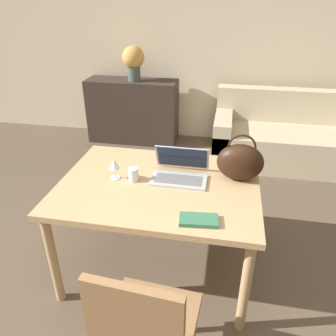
{
  "coord_description": "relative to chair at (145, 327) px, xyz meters",
  "views": [
    {
      "loc": [
        0.51,
        -1.25,
        1.85
      ],
      "look_at": [
        0.16,
        0.57,
        0.85
      ],
      "focal_mm": 35.0,
      "sensor_mm": 36.0,
      "label": 1
    }
  ],
  "objects": [
    {
      "name": "wine_glass",
      "position": [
        -0.43,
        0.89,
        0.34
      ],
      "size": [
        0.08,
        0.08,
        0.15
      ],
      "color": "silver",
      "rests_on": "dining_table"
    },
    {
      "name": "ground_plane",
      "position": [
        -0.22,
        0.31,
        -0.49
      ],
      "size": [
        14.0,
        14.0,
        0.0
      ],
      "primitive_type": "plane",
      "color": "brown"
    },
    {
      "name": "dining_table",
      "position": [
        -0.12,
        0.89,
        0.16
      ],
      "size": [
        1.32,
        0.99,
        0.73
      ],
      "color": "tan",
      "rests_on": "ground_plane"
    },
    {
      "name": "handbag",
      "position": [
        0.4,
        1.04,
        0.37
      ],
      "size": [
        0.31,
        0.18,
        0.33
      ],
      "color": "black",
      "rests_on": "dining_table"
    },
    {
      "name": "flower_vase",
      "position": [
        -0.93,
        3.15,
        0.6
      ],
      "size": [
        0.28,
        0.28,
        0.43
      ],
      "color": "#47564C",
      "rests_on": "sideboard"
    },
    {
      "name": "laptop",
      "position": [
        0.0,
        1.0,
        0.29
      ],
      "size": [
        0.37,
        0.3,
        0.2
      ],
      "color": "#ADADB2",
      "rests_on": "dining_table"
    },
    {
      "name": "chair",
      "position": [
        0.0,
        0.0,
        0.0
      ],
      "size": [
        0.47,
        0.47,
        0.88
      ],
      "rotation": [
        0.0,
        0.0,
        -0.08
      ],
      "color": "olive",
      "rests_on": "ground_plane"
    },
    {
      "name": "couch",
      "position": [
        1.06,
        2.92,
        -0.21
      ],
      "size": [
        1.83,
        0.85,
        0.82
      ],
      "color": "#C1B293",
      "rests_on": "ground_plane"
    },
    {
      "name": "book",
      "position": [
        0.18,
        0.52,
        0.25
      ],
      "size": [
        0.23,
        0.14,
        0.02
      ],
      "rotation": [
        0.0,
        0.0,
        0.1
      ],
      "color": "#336B4C",
      "rests_on": "dining_table"
    },
    {
      "name": "drinking_glass",
      "position": [
        -0.3,
        0.89,
        0.28
      ],
      "size": [
        0.07,
        0.07,
        0.09
      ],
      "color": "silver",
      "rests_on": "dining_table"
    },
    {
      "name": "sideboard",
      "position": [
        -0.98,
        3.18,
        -0.07
      ],
      "size": [
        1.2,
        0.4,
        0.84
      ],
      "color": "#332823",
      "rests_on": "ground_plane"
    },
    {
      "name": "wall_back",
      "position": [
        -0.22,
        3.5,
        0.86
      ],
      "size": [
        10.0,
        0.06,
        2.7
      ],
      "color": "beige",
      "rests_on": "ground_plane"
    }
  ]
}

